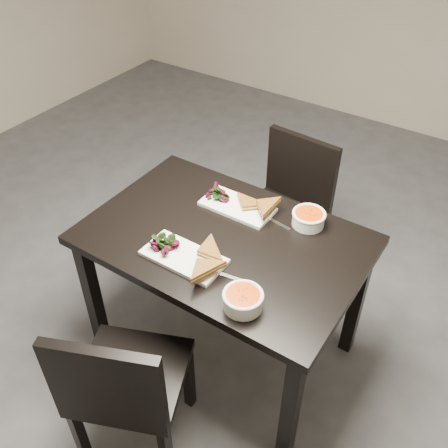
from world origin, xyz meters
name	(u,v)px	position (x,y,z in m)	size (l,w,h in m)	color
ground	(203,280)	(0.00, 0.00, 0.00)	(5.00, 5.00, 0.00)	#47474C
table	(224,253)	(0.36, -0.31, 0.65)	(1.20, 0.80, 0.75)	black
chair_near	(123,385)	(0.35, -0.99, 0.48)	(0.55, 0.55, 0.85)	black
chair_far	(288,203)	(0.33, 0.37, 0.48)	(0.45, 0.45, 0.85)	black
plate_near	(184,257)	(0.30, -0.52, 0.76)	(0.34, 0.17, 0.02)	white
sandwich_near	(199,254)	(0.37, -0.51, 0.80)	(0.17, 0.13, 0.06)	#A56B22
salad_near	(164,242)	(0.20, -0.52, 0.79)	(0.11, 0.10, 0.05)	black
soup_bowl_near	(243,299)	(0.64, -0.61, 0.79)	(0.15, 0.15, 0.07)	white
cutlery_near	(232,278)	(0.53, -0.50, 0.75)	(0.18, 0.02, 0.00)	silver
plate_far	(237,206)	(0.30, -0.11, 0.76)	(0.34, 0.17, 0.02)	white
sandwich_far	(248,207)	(0.37, -0.13, 0.79)	(0.17, 0.13, 0.05)	#A56B22
salad_far	(219,194)	(0.20, -0.11, 0.79)	(0.10, 0.09, 0.05)	black
soup_bowl_far	(309,218)	(0.63, -0.04, 0.79)	(0.15, 0.15, 0.07)	white
cutlery_far	(274,221)	(0.49, -0.10, 0.75)	(0.18, 0.02, 0.00)	silver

